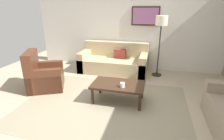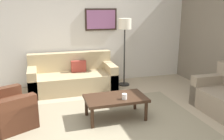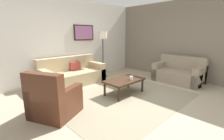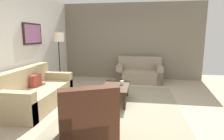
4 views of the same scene
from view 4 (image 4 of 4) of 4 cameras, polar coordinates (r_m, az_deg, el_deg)
The scene contains 11 objects.
ground_plane at distance 4.52m, azimuth 3.57°, elevation -10.67°, with size 8.00×8.00×0.00m, color tan.
rear_partition at distance 5.14m, azimuth -26.71°, elevation 6.80°, with size 6.00×0.12×2.80m, color silver.
stone_feature_panel at distance 7.22m, azimuth 5.78°, elevation 8.56°, with size 0.12×5.20×2.80m, color slate.
area_rug at distance 4.52m, azimuth 3.57°, elevation -10.62°, with size 3.39×2.54×0.01m, color gray.
couch_main at distance 4.80m, azimuth -22.51°, elevation -6.50°, with size 2.05×0.94×0.88m.
couch_loveseat at distance 6.80m, azimuth 8.24°, elevation -0.96°, with size 0.86×1.54×0.88m.
armchair_leather at distance 2.93m, azimuth -7.56°, elevation -16.40°, with size 1.07×1.07×0.95m.
coffee_table at distance 4.67m, azimuth 1.07°, elevation -5.34°, with size 1.10×0.64×0.41m.
cup at distance 4.74m, azimuth 3.00°, elevation -3.84°, with size 0.09×0.09×0.10m, color white.
lamp_standing at distance 5.76m, azimuth -15.80°, elevation 7.86°, with size 0.32×0.32×1.71m.
framed_artwork at distance 5.57m, azimuth -22.80°, elevation 10.03°, with size 0.83×0.04×0.55m.
Camera 4 is at (-4.21, -0.35, 1.62)m, focal length 30.33 mm.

